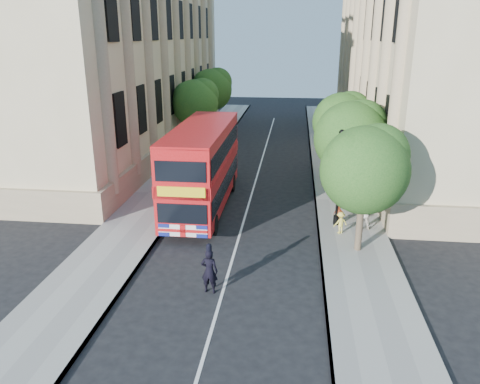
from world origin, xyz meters
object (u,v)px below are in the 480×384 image
(double_decker_bus, at_px, (203,165))
(woman_pedestrian, at_px, (363,213))
(police_constable, at_px, (209,271))
(lamp_post, at_px, (339,182))
(box_van, at_px, (216,165))

(double_decker_bus, bearing_deg, woman_pedestrian, -14.03)
(double_decker_bus, xyz_separation_m, woman_pedestrian, (8.90, -2.20, -1.70))
(police_constable, bearing_deg, lamp_post, -120.34)
(double_decker_bus, bearing_deg, lamp_post, -13.55)
(police_constable, distance_m, woman_pedestrian, 9.84)
(police_constable, xyz_separation_m, woman_pedestrian, (6.84, 7.07, 0.05))
(lamp_post, relative_size, double_decker_bus, 0.49)
(box_van, xyz_separation_m, police_constable, (2.06, -13.93, -0.51))
(box_van, bearing_deg, police_constable, -86.46)
(lamp_post, distance_m, woman_pedestrian, 2.06)
(double_decker_bus, distance_m, box_van, 4.83)
(lamp_post, relative_size, police_constable, 2.77)
(box_van, height_order, police_constable, box_van)
(lamp_post, bearing_deg, woman_pedestrian, -16.53)
(woman_pedestrian, bearing_deg, double_decker_bus, -19.68)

